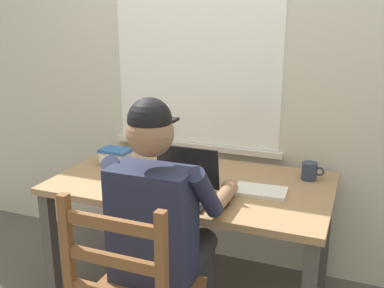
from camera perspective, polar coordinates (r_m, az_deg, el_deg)
back_wall at (r=2.71m, az=3.92°, el=10.68°), size 6.00×0.08×2.60m
desk at (r=2.42m, az=0.05°, el=-6.53°), size 1.46×0.83×0.70m
seated_person at (r=1.97m, az=-3.67°, el=-9.88°), size 0.50×0.60×1.26m
laptop at (r=2.18m, az=-1.40°, el=-5.32°), size 0.33×0.27×0.23m
computer_mouse at (r=2.08m, az=4.07°, el=-7.54°), size 0.06×0.10×0.03m
coffee_mug_white at (r=2.37m, az=-5.00°, el=-3.84°), size 0.11×0.07×0.09m
coffee_mug_dark at (r=2.47m, az=14.92°, el=-3.39°), size 0.12×0.08×0.10m
book_stack_main at (r=2.67m, az=-9.70°, el=-1.55°), size 0.19×0.15×0.10m
book_stack_side at (r=2.48m, az=-0.24°, el=-3.43°), size 0.21×0.16×0.05m
paper_pile_near_laptop at (r=2.26m, az=8.81°, el=-5.99°), size 0.26×0.17×0.02m
paper_pile_back_corner at (r=2.36m, az=-2.56°, el=-4.88°), size 0.29×0.24×0.01m
paper_pile_side at (r=2.17m, az=1.19°, el=-6.82°), size 0.29×0.25×0.01m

